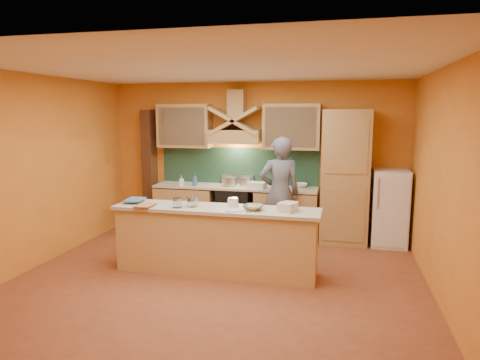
% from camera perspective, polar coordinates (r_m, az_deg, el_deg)
% --- Properties ---
extents(floor, '(5.50, 5.00, 0.01)m').
position_cam_1_polar(floor, '(5.94, -3.07, -13.26)').
color(floor, brown).
rests_on(floor, ground).
extents(ceiling, '(5.50, 5.00, 0.01)m').
position_cam_1_polar(ceiling, '(5.53, -3.32, 14.71)').
color(ceiling, white).
rests_on(ceiling, wall_back).
extents(wall_back, '(5.50, 0.02, 2.80)m').
position_cam_1_polar(wall_back, '(7.97, 1.95, 2.87)').
color(wall_back, orange).
rests_on(wall_back, floor).
extents(wall_front, '(5.50, 0.02, 2.80)m').
position_cam_1_polar(wall_front, '(3.30, -15.76, -6.22)').
color(wall_front, orange).
rests_on(wall_front, floor).
extents(wall_left, '(0.02, 5.00, 2.80)m').
position_cam_1_polar(wall_left, '(6.87, -25.76, 1.00)').
color(wall_left, orange).
rests_on(wall_left, floor).
extents(wall_right, '(0.02, 5.00, 2.80)m').
position_cam_1_polar(wall_right, '(5.46, 25.65, -0.82)').
color(wall_right, orange).
rests_on(wall_right, floor).
extents(base_cabinet_left, '(1.10, 0.60, 0.86)m').
position_cam_1_polar(base_cabinet_left, '(8.19, -7.14, -3.92)').
color(base_cabinet_left, tan).
rests_on(base_cabinet_left, floor).
extents(base_cabinet_right, '(1.10, 0.60, 0.86)m').
position_cam_1_polar(base_cabinet_right, '(7.74, 6.20, -4.65)').
color(base_cabinet_right, tan).
rests_on(base_cabinet_right, floor).
extents(counter_top, '(3.00, 0.62, 0.04)m').
position_cam_1_polar(counter_top, '(7.82, -0.67, -0.95)').
color(counter_top, beige).
rests_on(counter_top, base_cabinet_left).
extents(stove, '(0.60, 0.58, 0.90)m').
position_cam_1_polar(stove, '(7.91, -0.66, -4.16)').
color(stove, black).
rests_on(stove, floor).
extents(backsplash, '(3.00, 0.03, 0.70)m').
position_cam_1_polar(backsplash, '(8.04, -0.18, 1.85)').
color(backsplash, '#1A392B').
rests_on(backsplash, wall_back).
extents(range_hood, '(0.92, 0.50, 0.24)m').
position_cam_1_polar(range_hood, '(7.76, -0.59, 5.82)').
color(range_hood, tan).
rests_on(range_hood, wall_back).
extents(hood_chimney, '(0.30, 0.30, 0.50)m').
position_cam_1_polar(hood_chimney, '(7.85, -0.42, 10.09)').
color(hood_chimney, tan).
rests_on(hood_chimney, wall_back).
extents(upper_cabinet_left, '(1.00, 0.35, 0.80)m').
position_cam_1_polar(upper_cabinet_left, '(8.12, -7.38, 7.16)').
color(upper_cabinet_left, tan).
rests_on(upper_cabinet_left, wall_back).
extents(upper_cabinet_right, '(1.00, 0.35, 0.80)m').
position_cam_1_polar(upper_cabinet_right, '(7.65, 6.89, 7.06)').
color(upper_cabinet_right, tan).
rests_on(upper_cabinet_right, wall_back).
extents(pantry_column, '(0.80, 0.60, 2.30)m').
position_cam_1_polar(pantry_column, '(7.55, 13.84, 0.36)').
color(pantry_column, tan).
rests_on(pantry_column, floor).
extents(fridge, '(0.58, 0.60, 1.30)m').
position_cam_1_polar(fridge, '(7.68, 19.31, -3.54)').
color(fridge, white).
rests_on(fridge, floor).
extents(trim_column_left, '(0.20, 0.30, 2.30)m').
position_cam_1_polar(trim_column_left, '(8.51, -11.93, 1.37)').
color(trim_column_left, '#472816').
rests_on(trim_column_left, floor).
extents(island_body, '(2.80, 0.55, 0.88)m').
position_cam_1_polar(island_body, '(6.09, -3.21, -8.29)').
color(island_body, tan).
rests_on(island_body, floor).
extents(island_top, '(2.90, 0.62, 0.05)m').
position_cam_1_polar(island_top, '(5.97, -3.25, -3.89)').
color(island_top, beige).
rests_on(island_top, island_body).
extents(person, '(0.79, 0.64, 1.86)m').
position_cam_1_polar(person, '(7.12, 5.31, -1.72)').
color(person, slate).
rests_on(person, floor).
extents(pot_large, '(0.26, 0.26, 0.17)m').
position_cam_1_polar(pot_large, '(7.81, -1.38, -0.31)').
color(pot_large, '#B7B6BD').
rests_on(pot_large, stove).
extents(pot_small, '(0.27, 0.27, 0.15)m').
position_cam_1_polar(pot_small, '(7.82, 0.72, -0.38)').
color(pot_small, '#B9B9C0').
rests_on(pot_small, stove).
extents(soap_bottle_a, '(0.11, 0.11, 0.19)m').
position_cam_1_polar(soap_bottle_a, '(7.89, -7.81, -0.10)').
color(soap_bottle_a, silver).
rests_on(soap_bottle_a, counter_top).
extents(soap_bottle_b, '(0.12, 0.12, 0.23)m').
position_cam_1_polar(soap_bottle_b, '(7.87, -6.08, 0.06)').
color(soap_bottle_b, '#33608D').
rests_on(soap_bottle_b, counter_top).
extents(bowl_back, '(0.30, 0.30, 0.07)m').
position_cam_1_polar(bowl_back, '(7.74, 8.09, -0.70)').
color(bowl_back, white).
rests_on(bowl_back, counter_top).
extents(dish_rack, '(0.32, 0.27, 0.11)m').
position_cam_1_polar(dish_rack, '(7.59, 2.29, -0.69)').
color(dish_rack, silver).
rests_on(dish_rack, counter_top).
extents(book_lower, '(0.23, 0.31, 0.03)m').
position_cam_1_polar(book_lower, '(6.18, -13.49, -3.29)').
color(book_lower, '#BD6543').
rests_on(book_lower, island_top).
extents(book_upper, '(0.29, 0.37, 0.03)m').
position_cam_1_polar(book_upper, '(6.51, -14.90, -2.55)').
color(book_upper, teal).
rests_on(book_upper, island_top).
extents(jar_large, '(0.20, 0.20, 0.15)m').
position_cam_1_polar(jar_large, '(6.02, -6.43, -2.83)').
color(jar_large, silver).
rests_on(jar_large, island_top).
extents(jar_small, '(0.15, 0.15, 0.13)m').
position_cam_1_polar(jar_small, '(5.98, -8.39, -3.03)').
color(jar_small, silver).
rests_on(jar_small, island_top).
extents(kitchen_scale, '(0.13, 0.13, 0.11)m').
position_cam_1_polar(kitchen_scale, '(6.00, -0.95, -3.03)').
color(kitchen_scale, silver).
rests_on(kitchen_scale, island_top).
extents(mixing_bowl, '(0.28, 0.28, 0.07)m').
position_cam_1_polar(mixing_bowl, '(5.78, 1.76, -3.70)').
color(mixing_bowl, silver).
rests_on(mixing_bowl, island_top).
extents(cloth, '(0.26, 0.22, 0.02)m').
position_cam_1_polar(cloth, '(5.73, -0.77, -4.08)').
color(cloth, beige).
rests_on(cloth, island_top).
extents(grocery_bag_a, '(0.21, 0.17, 0.12)m').
position_cam_1_polar(grocery_bag_a, '(5.76, 6.75, -3.51)').
color(grocery_bag_a, beige).
rests_on(grocery_bag_a, island_top).
extents(grocery_bag_b, '(0.24, 0.21, 0.12)m').
position_cam_1_polar(grocery_bag_b, '(5.69, 6.15, -3.68)').
color(grocery_bag_b, beige).
rests_on(grocery_bag_b, island_top).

